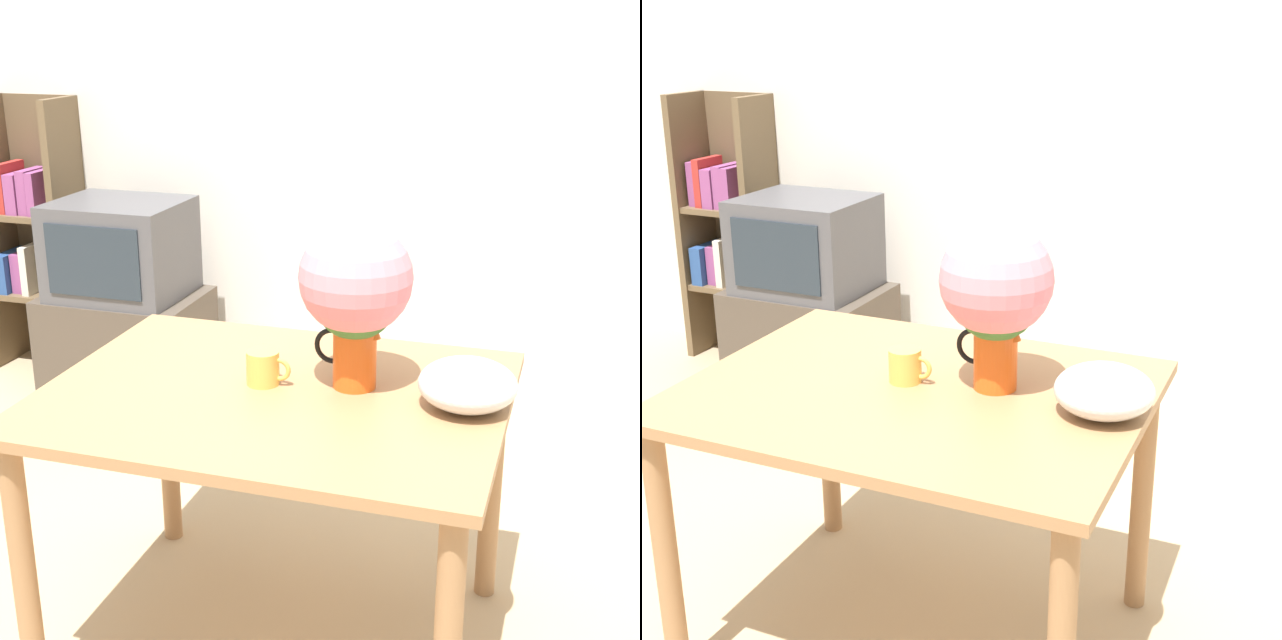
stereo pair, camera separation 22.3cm
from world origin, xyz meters
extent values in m
cube|color=silver|center=(0.00, 2.02, 1.30)|extent=(8.00, 0.05, 2.60)
cube|color=#A3754C|center=(-0.01, 0.24, 0.74)|extent=(1.15, 0.90, 0.03)
cylinder|color=#A3754C|center=(-0.53, -0.15, 0.36)|extent=(0.06, 0.06, 0.73)
cylinder|color=#A3754C|center=(-0.53, 0.62, 0.36)|extent=(0.06, 0.06, 0.73)
cylinder|color=#A3754C|center=(0.51, 0.62, 0.36)|extent=(0.06, 0.06, 0.73)
cylinder|color=#E05619|center=(0.17, 0.32, 0.85)|extent=(0.11, 0.11, 0.19)
cone|color=#E05619|center=(0.22, 0.32, 0.92)|extent=(0.04, 0.04, 0.05)
torus|color=black|center=(0.12, 0.32, 0.86)|extent=(0.10, 0.01, 0.10)
sphere|color=#3D7033|center=(0.17, 0.32, 1.00)|extent=(0.21, 0.21, 0.21)
sphere|color=pink|center=(0.17, 0.32, 1.05)|extent=(0.28, 0.28, 0.28)
cylinder|color=gold|center=(-0.05, 0.26, 0.80)|extent=(0.08, 0.08, 0.09)
torus|color=gold|center=(-0.01, 0.26, 0.80)|extent=(0.06, 0.01, 0.06)
ellipsoid|color=silver|center=(0.47, 0.27, 0.82)|extent=(0.24, 0.24, 0.12)
cube|color=#4C4238|center=(-1.19, 1.56, 0.25)|extent=(0.67, 0.47, 0.51)
cube|color=#4C4C51|center=(-1.19, 1.56, 0.71)|extent=(0.54, 0.45, 0.41)
cube|color=#232D38|center=(-1.19, 1.33, 0.71)|extent=(0.42, 0.01, 0.29)
cube|color=brown|center=(-2.03, 1.86, 0.65)|extent=(0.04, 0.28, 1.30)
cube|color=brown|center=(-1.63, 1.86, 0.65)|extent=(0.04, 0.28, 1.30)
cube|color=brown|center=(-1.83, 2.00, 0.65)|extent=(0.44, 0.01, 1.30)
cube|color=brown|center=(-1.83, 1.86, 0.36)|extent=(0.37, 0.26, 0.03)
cube|color=#284C8E|center=(-1.96, 1.85, 0.47)|extent=(0.06, 0.23, 0.19)
cube|color=#934784|center=(-1.89, 1.85, 0.47)|extent=(0.06, 0.16, 0.19)
cube|color=silver|center=(-1.83, 1.85, 0.50)|extent=(0.04, 0.20, 0.24)
cube|color=brown|center=(-1.83, 1.86, 0.75)|extent=(0.37, 0.26, 0.03)
cube|color=#934784|center=(-1.97, 1.85, 0.88)|extent=(0.04, 0.15, 0.21)
cube|color=#B72D28|center=(-1.92, 1.85, 0.88)|extent=(0.04, 0.19, 0.23)
cube|color=#934784|center=(-1.87, 1.85, 0.86)|extent=(0.06, 0.20, 0.19)
cube|color=#934784|center=(-1.81, 1.85, 0.87)|extent=(0.05, 0.18, 0.21)
cube|color=#934784|center=(-1.76, 1.85, 0.87)|extent=(0.04, 0.20, 0.20)
camera|label=1|loc=(0.71, -1.70, 1.66)|focal=50.00mm
camera|label=2|loc=(0.92, -1.63, 1.66)|focal=50.00mm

